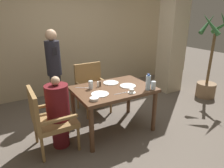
{
  "coord_description": "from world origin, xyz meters",
  "views": [
    {
      "loc": [
        -1.48,
        -2.54,
        1.86
      ],
      "look_at": [
        0.0,
        0.04,
        0.79
      ],
      "focal_mm": 32.0,
      "sensor_mm": 36.0,
      "label": 1
    }
  ],
  "objects": [
    {
      "name": "glass_tall_mid",
      "position": [
        -0.32,
        0.14,
        0.81
      ],
      "size": [
        0.07,
        0.07,
        0.13
      ],
      "color": "silver",
      "rests_on": "dining_table"
    },
    {
      "name": "glass_tall_near",
      "position": [
        0.51,
        -0.36,
        0.81
      ],
      "size": [
        0.07,
        0.07,
        0.13
      ],
      "color": "silver",
      "rests_on": "dining_table"
    },
    {
      "name": "fork_beside_plate",
      "position": [
        -0.01,
        -0.26,
        0.74
      ],
      "size": [
        0.2,
        0.02,
        0.0
      ],
      "color": "silver",
      "rests_on": "dining_table"
    },
    {
      "name": "plate_main_left",
      "position": [
        -0.3,
        -0.14,
        0.75
      ],
      "size": [
        0.26,
        0.26,
        0.01
      ],
      "color": "white",
      "rests_on": "dining_table"
    },
    {
      "name": "bowl_small",
      "position": [
        -0.46,
        -0.28,
        0.76
      ],
      "size": [
        0.12,
        0.12,
        0.04
      ],
      "color": "white",
      "rests_on": "dining_table"
    },
    {
      "name": "diner_in_left_chair",
      "position": [
        -0.89,
        0.0,
        0.55
      ],
      "size": [
        0.32,
        0.32,
        1.07
      ],
      "color": "#5B1419",
      "rests_on": "ground_plane"
    },
    {
      "name": "plate_main_right",
      "position": [
        0.24,
        -0.05,
        0.75
      ],
      "size": [
        0.26,
        0.26,
        0.01
      ],
      "color": "white",
      "rests_on": "dining_table"
    },
    {
      "name": "chair_far_side",
      "position": [
        0.0,
        0.85,
        0.5
      ],
      "size": [
        0.55,
        0.56,
        0.92
      ],
      "color": "olive",
      "rests_on": "ground_plane"
    },
    {
      "name": "pillar_stone",
      "position": [
        2.13,
        0.91,
        1.35
      ],
      "size": [
        0.47,
        0.47,
        2.7
      ],
      "color": "#BCAD8E",
      "rests_on": "ground_plane"
    },
    {
      "name": "wall_back",
      "position": [
        0.0,
        2.06,
        1.4
      ],
      "size": [
        8.0,
        0.06,
        2.8
      ],
      "color": "tan",
      "rests_on": "ground_plane"
    },
    {
      "name": "water_bottle",
      "position": [
        0.42,
        -0.34,
        0.86
      ],
      "size": [
        0.07,
        0.07,
        0.25
      ],
      "color": "silver",
      "rests_on": "dining_table"
    },
    {
      "name": "dining_table",
      "position": [
        0.0,
        0.0,
        0.64
      ],
      "size": [
        1.23,
        0.86,
        0.74
      ],
      "color": "brown",
      "rests_on": "ground_plane"
    },
    {
      "name": "pepper_shaker",
      "position": [
        -0.15,
        0.16,
        0.78
      ],
      "size": [
        0.03,
        0.03,
        0.08
      ],
      "color": "#4C3D2D",
      "rests_on": "dining_table"
    },
    {
      "name": "salt_shaker",
      "position": [
        -0.19,
        0.16,
        0.79
      ],
      "size": [
        0.03,
        0.03,
        0.09
      ],
      "color": "white",
      "rests_on": "dining_table"
    },
    {
      "name": "plate_dessert_center",
      "position": [
        0.08,
        0.21,
        0.75
      ],
      "size": [
        0.26,
        0.26,
        0.01
      ],
      "color": "white",
      "rests_on": "dining_table"
    },
    {
      "name": "knife_beside_plate",
      "position": [
        -0.42,
        0.23,
        0.74
      ],
      "size": [
        0.18,
        0.13,
        0.0
      ],
      "color": "silver",
      "rests_on": "dining_table"
    },
    {
      "name": "ground_plane",
      "position": [
        0.0,
        0.0,
        0.0
      ],
      "size": [
        16.0,
        16.0,
        0.0
      ],
      "primitive_type": "plane",
      "color": "#60564C"
    },
    {
      "name": "potted_palm",
      "position": [
        2.56,
        0.13,
        0.59
      ],
      "size": [
        0.54,
        0.53,
        1.9
      ],
      "color": "#896B4C",
      "rests_on": "ground_plane"
    },
    {
      "name": "chair_left_side",
      "position": [
        -1.04,
        0.0,
        0.5
      ],
      "size": [
        0.56,
        0.55,
        0.92
      ],
      "color": "olive",
      "rests_on": "ground_plane"
    },
    {
      "name": "teacup_with_saucer",
      "position": [
        0.13,
        -0.31,
        0.77
      ],
      "size": [
        0.12,
        0.12,
        0.06
      ],
      "color": "white",
      "rests_on": "dining_table"
    },
    {
      "name": "standing_host",
      "position": [
        -0.62,
        1.16,
        0.85
      ],
      "size": [
        0.27,
        0.31,
        1.59
      ],
      "color": "#2D2D33",
      "rests_on": "ground_plane"
    }
  ]
}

